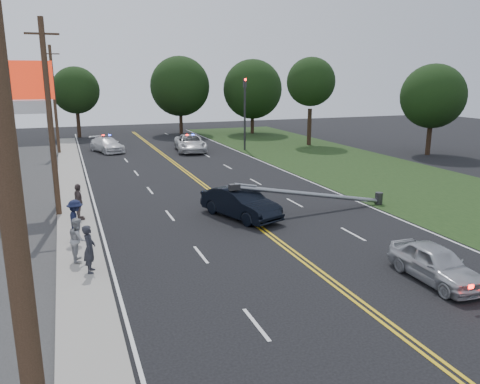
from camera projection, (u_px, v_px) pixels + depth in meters
name	position (u px, v px, depth m)	size (l,w,h in m)	color
ground	(329.00, 280.00, 17.01)	(120.00, 120.00, 0.00)	black
sidewalk	(77.00, 224.00, 23.22)	(1.80, 70.00, 0.12)	gray
grass_verge	(428.00, 189.00, 30.71)	(12.00, 80.00, 0.01)	black
centerline_yellow	(235.00, 209.00, 26.10)	(0.36, 80.00, 0.00)	gold
pylon_sign	(23.00, 100.00, 24.72)	(3.20, 0.35, 8.00)	gray
traffic_signal	(245.00, 108.00, 46.10)	(0.28, 0.41, 7.05)	#2D2D30
fallen_streetlight	(320.00, 195.00, 25.49)	(9.36, 0.44, 1.91)	#2D2D30
utility_pole_near	(18.00, 264.00, 5.38)	(1.60, 0.28, 10.00)	#382619
utility_pole_mid	(50.00, 119.00, 23.56)	(1.60, 0.28, 10.00)	#382619
utility_pole_far	(54.00, 100.00, 43.55)	(1.60, 0.28, 10.00)	#382619
tree_6	(76.00, 90.00, 55.54)	(5.54, 5.54, 8.38)	black
tree_7	(180.00, 86.00, 58.98)	(7.46, 7.46, 9.72)	black
tree_8	(253.00, 89.00, 59.38)	(7.46, 7.46, 9.35)	black
tree_9	(311.00, 82.00, 48.99)	(5.08, 5.08, 9.20)	black
tree_13	(433.00, 96.00, 42.99)	(5.86, 5.86, 8.36)	black
crashed_sedan	(240.00, 203.00, 24.33)	(1.68, 4.81, 1.58)	black
waiting_sedan	(436.00, 264.00, 16.78)	(1.56, 3.88, 1.32)	#AAADB3
emergency_a	(190.00, 143.00, 45.99)	(2.70, 5.86, 1.63)	silver
emergency_b	(107.00, 145.00, 45.69)	(2.00, 4.91, 1.43)	silver
bystander_a	(89.00, 249.00, 17.18)	(0.66, 0.43, 1.82)	#27282F
bystander_b	(78.00, 239.00, 18.31)	(0.85, 0.66, 1.74)	#9D9DA1
bystander_c	(76.00, 220.00, 20.47)	(1.21, 0.69, 1.87)	#161C38
bystander_d	(79.00, 202.00, 23.54)	(1.09, 0.45, 1.85)	#554644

